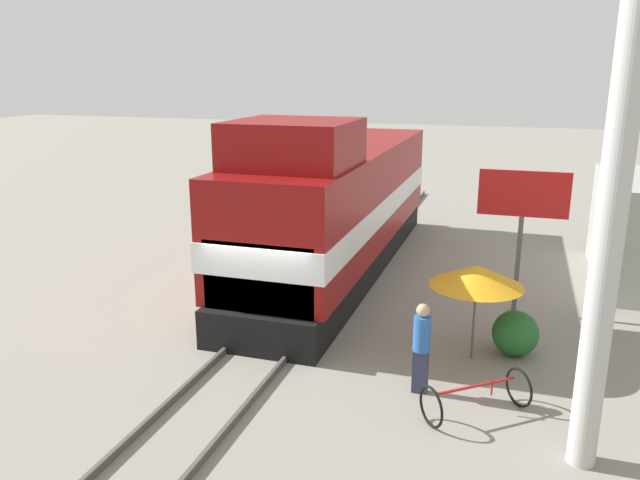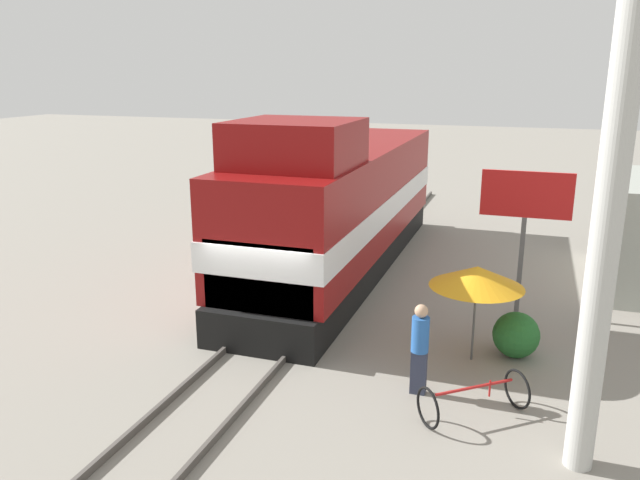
% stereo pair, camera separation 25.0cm
% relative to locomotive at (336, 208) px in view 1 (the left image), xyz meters
% --- Properties ---
extents(ground_plane, '(120.00, 120.00, 0.00)m').
position_rel_locomotive_xyz_m(ground_plane, '(0.00, -5.30, -2.08)').
color(ground_plane, gray).
extents(rail_near, '(0.08, 37.78, 0.15)m').
position_rel_locomotive_xyz_m(rail_near, '(-0.72, -5.30, -2.00)').
color(rail_near, '#4C4742').
rests_on(rail_near, ground_plane).
extents(rail_far, '(0.08, 37.78, 0.15)m').
position_rel_locomotive_xyz_m(rail_far, '(0.72, -5.30, -2.00)').
color(rail_far, '#4C4742').
rests_on(rail_far, ground_plane).
extents(locomotive, '(3.11, 13.45, 4.97)m').
position_rel_locomotive_xyz_m(locomotive, '(0.00, 0.00, 0.00)').
color(locomotive, black).
rests_on(locomotive, ground_plane).
extents(utility_pole, '(1.80, 0.45, 9.98)m').
position_rel_locomotive_xyz_m(utility_pole, '(6.54, -8.15, 2.96)').
color(utility_pole, '#B2B2AD').
rests_on(utility_pole, ground_plane).
extents(vendor_umbrella, '(2.00, 2.00, 2.14)m').
position_rel_locomotive_xyz_m(vendor_umbrella, '(4.55, -4.84, -0.16)').
color(vendor_umbrella, '#4C4C4C').
rests_on(vendor_umbrella, ground_plane).
extents(billboard_sign, '(2.21, 0.12, 3.72)m').
position_rel_locomotive_xyz_m(billboard_sign, '(5.38, -1.69, 0.78)').
color(billboard_sign, '#595959').
rests_on(billboard_sign, ground_plane).
extents(shrub_cluster, '(1.02, 1.02, 1.02)m').
position_rel_locomotive_xyz_m(shrub_cluster, '(5.43, -4.37, -1.57)').
color(shrub_cluster, '#236028').
rests_on(shrub_cluster, ground_plane).
extents(person_bystander, '(0.34, 0.34, 1.85)m').
position_rel_locomotive_xyz_m(person_bystander, '(3.70, -6.67, -1.06)').
color(person_bystander, '#2D3347').
rests_on(person_bystander, ground_plane).
extents(bicycle, '(1.99, 1.82, 0.76)m').
position_rel_locomotive_xyz_m(bicycle, '(4.81, -7.23, -1.69)').
color(bicycle, black).
rests_on(bicycle, ground_plane).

